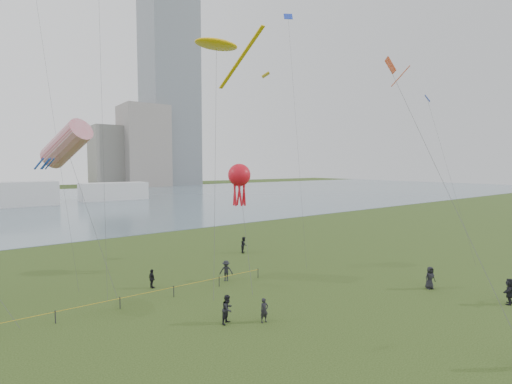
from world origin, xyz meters
TOP-DOWN VIEW (x-y plane):
  - ground_plane at (0.00, 0.00)m, footprint 400.00×400.00m
  - lake at (0.00, 100.00)m, footprint 400.00×120.00m
  - tower at (62.00, 168.00)m, footprint 24.00×24.00m
  - building_mid at (46.00, 162.00)m, footprint 20.00×20.00m
  - building_low at (32.00, 168.00)m, footprint 16.00×18.00m
  - pavilion_left at (-12.00, 95.00)m, footprint 22.00×8.00m
  - pavilion_right at (14.00, 98.00)m, footprint 18.00×7.00m
  - fence at (-15.12, 13.76)m, footprint 24.07×0.07m
  - spectator_a at (-4.21, 7.32)m, footprint 1.11×1.03m
  - spectator_b at (0.27, 14.71)m, footprint 1.32×1.22m
  - spectator_c at (-5.59, 16.69)m, footprint 0.45×0.94m
  - spectator_d at (12.46, 3.16)m, footprint 1.03×0.86m
  - spectator_e at (13.82, -2.00)m, footprint 1.82×0.89m
  - spectator_f at (-2.27, 6.05)m, footprint 0.60×0.42m
  - spectator_g at (7.42, 22.34)m, footprint 1.12×1.11m
  - kite_stingray at (3.02, 20.58)m, footprint 8.31×10.90m
  - kite_windsock at (-10.76, 21.22)m, footprint 4.67×7.76m
  - kite_octopus at (3.08, 16.80)m, footprint 4.07×7.33m
  - kite_delta at (9.47, 4.69)m, footprint 4.18×11.49m
  - small_kites at (-2.17, 17.10)m, footprint 47.24×14.56m

SIDE VIEW (x-z plane):
  - ground_plane at x=0.00m, z-range 0.00..0.00m
  - lake at x=0.00m, z-range -0.02..0.06m
  - fence at x=-15.12m, z-range 0.03..1.08m
  - spectator_c at x=-5.59m, z-range 0.00..1.55m
  - spectator_f at x=-2.27m, z-range 0.00..1.56m
  - spectator_b at x=0.27m, z-range 0.00..1.78m
  - spectator_d at x=12.46m, z-range 0.00..1.81m
  - spectator_a at x=-4.21m, z-range 0.00..1.83m
  - spectator_g at x=7.42m, z-range 0.00..1.83m
  - spectator_e at x=13.82m, z-range 0.00..1.88m
  - pavilion_right at x=14.00m, z-range 0.00..5.00m
  - pavilion_left at x=-12.00m, z-range 0.00..6.00m
  - kite_octopus at x=3.08m, z-range 3.92..14.06m
  - kite_windsock at x=-10.76m, z-range 4.85..18.53m
  - building_low at x=32.00m, z-range 0.00..28.00m
  - kite_delta at x=9.47m, z-range 7.46..25.80m
  - building_mid at x=46.00m, z-range 0.00..38.00m
  - kite_stingray at x=3.02m, z-range 10.72..33.09m
  - small_kites at x=-2.17m, z-range 15.66..29.64m
  - tower at x=62.00m, z-range 0.00..120.00m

